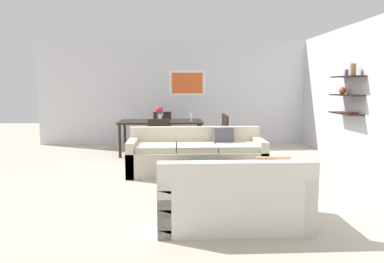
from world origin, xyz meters
name	(u,v)px	position (x,y,z in m)	size (l,w,h in m)	color
ground_plane	(199,177)	(0.00, 0.00, 0.00)	(18.00, 18.00, 0.00)	#BCB29E
back_wall_unit	(202,92)	(0.30, 3.53, 1.35)	(8.40, 0.09, 2.70)	silver
right_wall_shelf_unit	(361,95)	(3.03, 0.60, 1.35)	(0.34, 8.20, 2.70)	silver
sofa_beige	(196,156)	(-0.03, 0.34, 0.29)	(2.36, 0.90, 0.78)	beige
loveseat_white	(232,198)	(0.23, -2.07, 0.29)	(1.61, 0.90, 0.78)	silver
coffee_table	(211,179)	(0.12, -0.85, 0.19)	(1.07, 0.93, 0.38)	black
decorative_bowl	(207,164)	(0.04, -0.89, 0.42)	(0.38, 0.38, 0.08)	#19666B
candle_jar	(228,165)	(0.33, -0.98, 0.42)	(0.07, 0.07, 0.09)	silver
dining_table	(161,124)	(-0.72, 2.11, 0.68)	(1.84, 0.91, 0.75)	black
dining_chair_right_near	(221,132)	(0.61, 1.91, 0.50)	(0.44, 0.44, 0.88)	black
dining_chair_right_far	(219,130)	(0.61, 2.32, 0.50)	(0.44, 0.44, 0.88)	black
dining_chair_head	(162,127)	(-0.72, 2.97, 0.50)	(0.44, 0.44, 0.88)	black
dining_chair_foot	(159,137)	(-0.72, 1.25, 0.50)	(0.44, 0.44, 0.88)	black
wine_glass_right_near	(192,117)	(-0.04, 2.00, 0.85)	(0.06, 0.06, 0.15)	silver
wine_glass_right_far	(191,115)	(-0.04, 2.22, 0.87)	(0.07, 0.07, 0.18)	silver
wine_glass_head	(161,115)	(-0.72, 2.51, 0.86)	(0.07, 0.07, 0.16)	silver
wine_glass_foot	(160,117)	(-0.72, 1.72, 0.87)	(0.06, 0.06, 0.18)	silver
centerpiece_vase	(159,112)	(-0.75, 2.14, 0.94)	(0.16, 0.16, 0.33)	#4C518C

